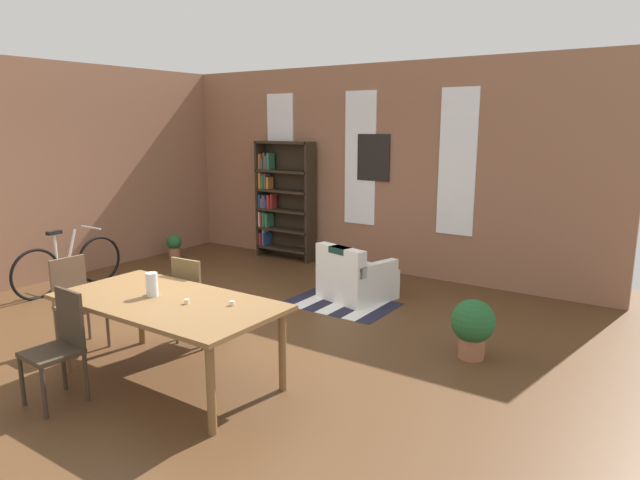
% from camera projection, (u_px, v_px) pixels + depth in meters
% --- Properties ---
extents(ground_plane, '(9.41, 9.41, 0.00)m').
position_uv_depth(ground_plane, '(196.00, 334.00, 6.24)').
color(ground_plane, '#4F331D').
extents(back_wall_brick, '(7.84, 0.12, 3.21)m').
position_uv_depth(back_wall_brick, '(362.00, 169.00, 8.89)').
color(back_wall_brick, '#936248').
rests_on(back_wall_brick, ground).
extents(left_wall_brick, '(0.12, 8.24, 3.21)m').
position_uv_depth(left_wall_brick, '(16.00, 175.00, 7.83)').
color(left_wall_brick, '#936248').
rests_on(left_wall_brick, ground).
extents(window_pane_0, '(0.55, 0.02, 2.09)m').
position_uv_depth(window_pane_0, '(281.00, 155.00, 9.68)').
color(window_pane_0, white).
extents(window_pane_1, '(0.55, 0.02, 2.09)m').
position_uv_depth(window_pane_1, '(360.00, 159.00, 8.80)').
color(window_pane_1, white).
extents(window_pane_2, '(0.55, 0.02, 2.09)m').
position_uv_depth(window_pane_2, '(457.00, 163.00, 7.92)').
color(window_pane_2, white).
extents(dining_table, '(2.11, 1.07, 0.78)m').
position_uv_depth(dining_table, '(168.00, 308.00, 4.96)').
color(dining_table, brown).
rests_on(dining_table, ground).
extents(vase_on_table, '(0.11, 0.11, 0.22)m').
position_uv_depth(vase_on_table, '(152.00, 284.00, 5.03)').
color(vase_on_table, silver).
rests_on(vase_on_table, dining_table).
extents(tealight_candle_0, '(0.04, 0.04, 0.04)m').
position_uv_depth(tealight_candle_0, '(232.00, 303.00, 4.79)').
color(tealight_candle_0, silver).
rests_on(tealight_candle_0, dining_table).
extents(tealight_candle_1, '(0.04, 0.04, 0.04)m').
position_uv_depth(tealight_candle_1, '(187.00, 302.00, 4.83)').
color(tealight_candle_1, silver).
rests_on(tealight_candle_1, dining_table).
extents(tealight_candle_2, '(0.04, 0.04, 0.05)m').
position_uv_depth(tealight_candle_2, '(149.00, 292.00, 5.10)').
color(tealight_candle_2, silver).
rests_on(tealight_candle_2, dining_table).
extents(dining_chair_far_left, '(0.42, 0.42, 0.95)m').
position_uv_depth(dining_chair_far_left, '(195.00, 297.00, 5.88)').
color(dining_chair_far_left, brown).
rests_on(dining_chair_far_left, ground).
extents(dining_chair_head_left, '(0.42, 0.42, 0.95)m').
position_uv_depth(dining_chair_head_left, '(76.00, 300.00, 5.79)').
color(dining_chair_head_left, brown).
rests_on(dining_chair_head_left, ground).
extents(dining_chair_near_left, '(0.42, 0.42, 0.95)m').
position_uv_depth(dining_chair_near_left, '(59.00, 343.00, 4.65)').
color(dining_chair_near_left, '#362B1F').
rests_on(dining_chair_near_left, ground).
extents(bookshelf_tall, '(1.10, 0.29, 2.02)m').
position_uv_depth(bookshelf_tall, '(282.00, 199.00, 9.62)').
color(bookshelf_tall, '#2D2319').
rests_on(bookshelf_tall, ground).
extents(armchair_white, '(0.98, 0.98, 0.75)m').
position_uv_depth(armchair_white, '(355.00, 278.00, 7.45)').
color(armchair_white, white).
rests_on(armchair_white, ground).
extents(bicycle_second, '(0.44, 1.69, 0.90)m').
position_uv_depth(bicycle_second, '(69.00, 266.00, 7.83)').
color(bicycle_second, black).
rests_on(bicycle_second, ground).
extents(potted_plant_by_shelf, '(0.44, 0.44, 0.61)m').
position_uv_depth(potted_plant_by_shelf, '(473.00, 325.00, 5.54)').
color(potted_plant_by_shelf, '#9E6042').
rests_on(potted_plant_by_shelf, ground).
extents(potted_plant_corner, '(0.26, 0.26, 0.42)m').
position_uv_depth(potted_plant_corner, '(174.00, 245.00, 9.71)').
color(potted_plant_corner, '#9E6042').
rests_on(potted_plant_corner, ground).
extents(striped_rug, '(1.38, 0.94, 0.01)m').
position_uv_depth(striped_rug, '(341.00, 304.00, 7.28)').
color(striped_rug, '#1E1E33').
rests_on(striped_rug, ground).
extents(framed_picture, '(0.56, 0.03, 0.72)m').
position_uv_depth(framed_picture, '(374.00, 158.00, 8.66)').
color(framed_picture, black).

